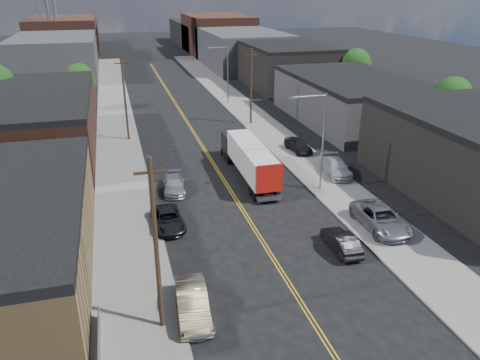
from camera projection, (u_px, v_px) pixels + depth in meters
ground at (178, 107)px, 72.31m from camera, size 260.00×260.00×0.00m
centerline at (195, 135)px, 58.96m from camera, size 0.32×120.00×0.01m
sidewalk_left at (118, 140)px, 56.61m from camera, size 5.00×140.00×0.15m
sidewalk_right at (267, 129)px, 61.25m from camera, size 5.00×140.00×0.15m
warehouse_brown at (37, 122)px, 52.40m from camera, size 12.00×26.00×6.60m
industrial_right_b at (351, 99)px, 64.06m from camera, size 14.00×24.00×6.10m
industrial_right_c at (285, 65)px, 86.91m from camera, size 14.00×22.00×7.60m
skyline_left_a at (56, 55)px, 97.03m from camera, size 16.00×30.00×8.00m
skyline_right_a at (242, 49)px, 106.81m from camera, size 16.00×30.00×8.00m
skyline_left_b at (64, 38)px, 118.90m from camera, size 16.00×26.00×10.00m
skyline_right_b at (217, 34)px, 128.68m from camera, size 16.00×26.00×10.00m
skyline_left_c at (70, 37)px, 137.28m from camera, size 16.00×40.00×7.00m
skyline_right_c at (203, 33)px, 147.06m from camera, size 16.00×40.00×7.00m
streetlight_near at (319, 135)px, 40.97m from camera, size 3.39×0.25×9.00m
streetlight_far at (225, 70)px, 72.12m from camera, size 3.39×0.25×9.00m
utility_pole_left_near at (156, 246)px, 23.83m from camera, size 1.60×0.26×10.00m
utility_pole_left_far at (125, 98)px, 54.98m from camera, size 1.60×0.26×10.00m
utility_pole_right at (251, 86)px, 61.66m from camera, size 1.60×0.26×10.00m
tree_left_far at (80, 80)px, 68.93m from camera, size 4.35×4.20×6.97m
tree_right_near at (453, 98)px, 56.42m from camera, size 4.60×4.48×7.44m
tree_right_far at (356, 65)px, 77.67m from camera, size 4.85×4.76×7.91m
semi_truck at (247, 156)px, 45.62m from camera, size 2.53×13.71×3.58m
car_left_a at (194, 312)px, 25.99m from camera, size 1.86×3.98×1.32m
car_left_b at (192, 303)px, 26.46m from camera, size 2.06×5.05×1.63m
car_left_c at (168, 219)px, 36.25m from camera, size 2.41×4.93×1.35m
car_left_d at (174, 185)px, 42.55m from camera, size 2.29×4.75×1.33m
car_right_oncoming at (341, 241)px, 33.04m from camera, size 1.55×4.26×1.40m
car_right_lot_a at (381, 218)px, 35.71m from camera, size 2.86×6.00×1.65m
car_right_lot_b at (336, 167)px, 46.02m from camera, size 2.81×5.41×1.50m
car_right_lot_c at (298, 145)px, 52.41m from camera, size 2.20×4.58×1.51m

